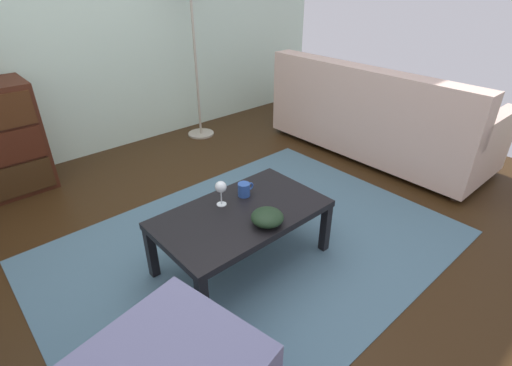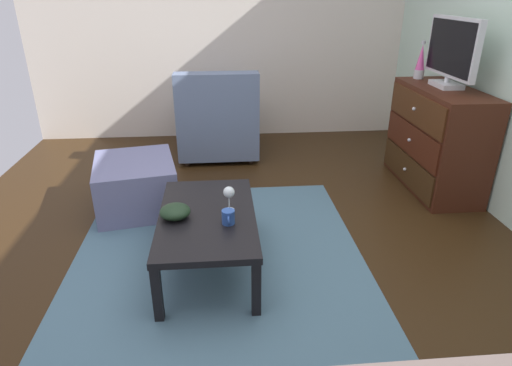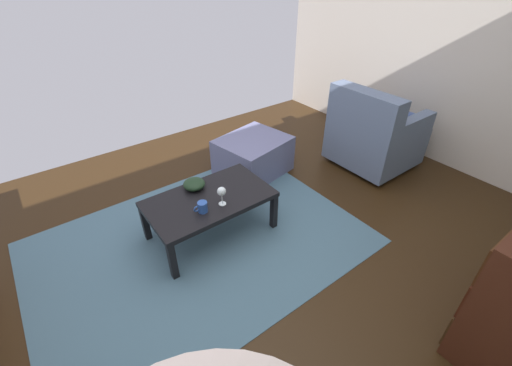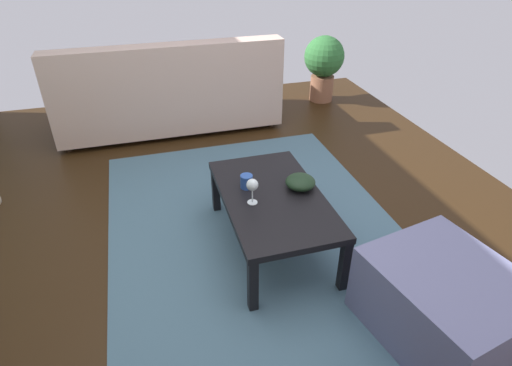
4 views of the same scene
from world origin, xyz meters
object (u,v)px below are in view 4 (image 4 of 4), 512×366
Objects in this scene: mug at (246,181)px; potted_plant at (324,62)px; couch_large at (169,94)px; wine_glass at (252,186)px; bowl_decorative at (300,182)px; coffee_table at (272,201)px; ottoman at (444,303)px.

mug is 0.16× the size of potted_plant.
couch_large is 2.89× the size of potted_plant.
couch_large is 1.76m from potted_plant.
wine_glass reaches higher than bowl_decorative.
mug is at bearing 72.48° from bowl_decorative.
bowl_decorative is (-0.10, -0.31, -0.00)m from mug.
couch_large reaches higher than potted_plant.
mug is 1.90m from couch_large.
bowl_decorative is (0.03, -0.19, 0.08)m from coffee_table.
potted_plant reaches higher than ottoman.
coffee_table is 2.64m from potted_plant.
coffee_table is 0.21m from wine_glass.
couch_large reaches higher than wine_glass.
bowl_decorative is 0.25× the size of potted_plant.
ottoman is at bearing -146.18° from coffee_table.
potted_plant is at bearing -30.56° from coffee_table.
ottoman is at bearing -156.20° from bowl_decorative.
mug is 0.33m from bowl_decorative.
coffee_table is 8.83× the size of mug.
couch_large is 2.97× the size of ottoman.
wine_glass reaches higher than coffee_table.
potted_plant is at bearing -32.59° from wine_glass.
potted_plant is (2.14, -1.47, 0.02)m from mug.
couch_large is at bearing 11.10° from coffee_table.
potted_plant reaches higher than mug.
bowl_decorative reaches higher than coffee_table.
wine_glass is 0.22× the size of potted_plant.
mug is 2.60m from potted_plant.
potted_plant is (3.15, -0.76, 0.24)m from ottoman.
wine_glass is 1.14m from ottoman.
couch_large is at bearing 98.64° from potted_plant.
coffee_table is at bearing -168.90° from couch_large.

